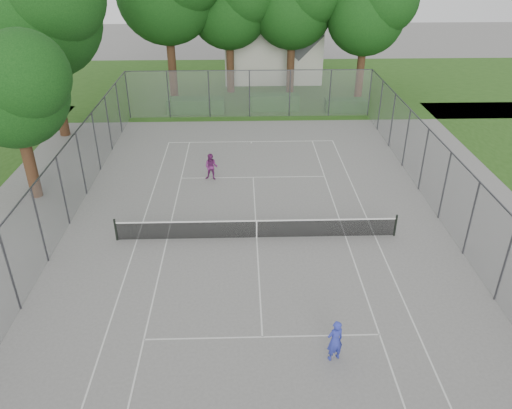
{
  "coord_description": "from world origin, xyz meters",
  "views": [
    {
      "loc": [
        -0.61,
        -19.36,
        12.45
      ],
      "look_at": [
        0.0,
        1.0,
        1.2
      ],
      "focal_mm": 35.0,
      "sensor_mm": 36.0,
      "label": 1
    }
  ],
  "objects_px": {
    "girl_player": "(335,340)",
    "house": "(272,29)",
    "woman_player": "(211,167)",
    "tennis_net": "(257,228)"
  },
  "relations": [
    {
      "from": "girl_player",
      "to": "house",
      "type": "bearing_deg",
      "value": -110.2
    },
    {
      "from": "house",
      "to": "woman_player",
      "type": "height_order",
      "value": "house"
    },
    {
      "from": "house",
      "to": "woman_player",
      "type": "distance_m",
      "value": 23.17
    },
    {
      "from": "house",
      "to": "girl_player",
      "type": "distance_m",
      "value": 36.26
    },
    {
      "from": "girl_player",
      "to": "woman_player",
      "type": "bearing_deg",
      "value": -91.3
    },
    {
      "from": "house",
      "to": "woman_player",
      "type": "relative_size",
      "value": 7.03
    },
    {
      "from": "tennis_net",
      "to": "girl_player",
      "type": "distance_m",
      "value": 7.8
    },
    {
      "from": "tennis_net",
      "to": "girl_player",
      "type": "xyz_separation_m",
      "value": [
        2.31,
        -7.45,
        0.28
      ]
    },
    {
      "from": "girl_player",
      "to": "woman_player",
      "type": "xyz_separation_m",
      "value": [
        -4.66,
        13.68,
        -0.02
      ]
    },
    {
      "from": "tennis_net",
      "to": "house",
      "type": "bearing_deg",
      "value": 85.31
    }
  ]
}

